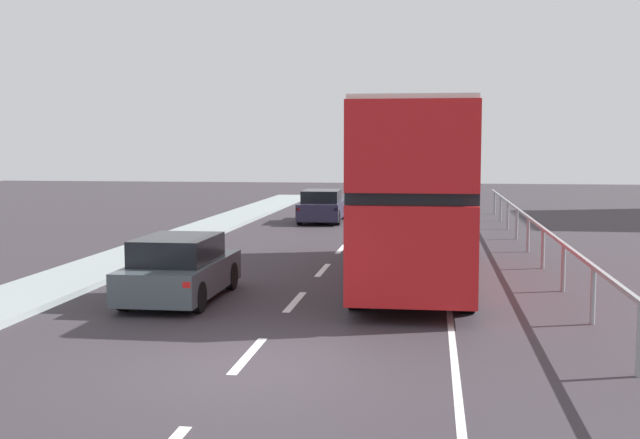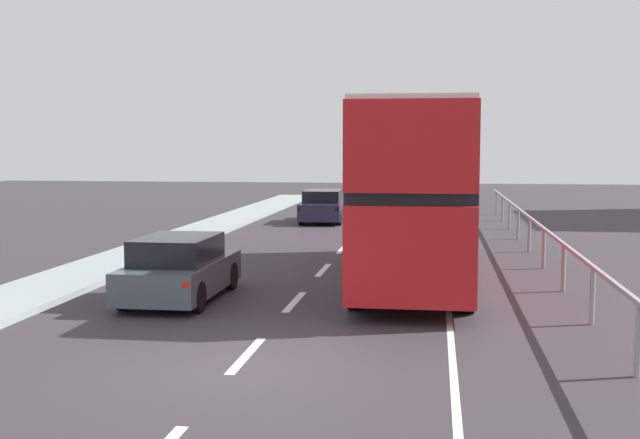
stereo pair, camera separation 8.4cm
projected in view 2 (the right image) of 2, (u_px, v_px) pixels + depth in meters
ground_plane at (237, 369)px, 12.44m from camera, size 74.50×120.00×0.10m
lane_paint_markings at (394, 279)px, 20.41m from camera, size 3.43×46.00×0.01m
bridge_side_railing at (553, 243)px, 20.39m from camera, size 0.10×42.00×1.14m
double_decker_bus_red at (417, 188)px, 20.25m from camera, size 2.61×11.07×4.33m
hatchback_car_near at (180, 269)px, 17.71m from camera, size 1.78×4.08×1.41m
sedan_car_ahead at (323, 207)px, 35.56m from camera, size 1.93×4.32×1.42m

